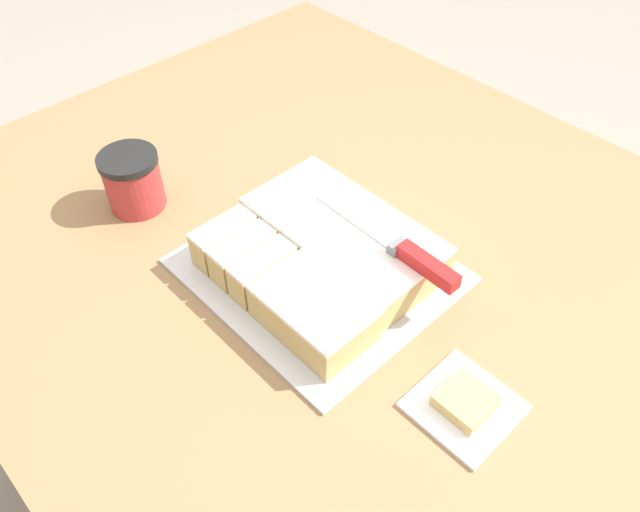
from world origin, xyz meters
The scene contains 8 objects.
ground_plane centered at (0.00, 0.00, 0.00)m, with size 8.00×8.00×0.00m, color #9E9384.
countertop centered at (0.00, 0.00, 0.46)m, with size 1.40×1.10×0.92m.
cake_board centered at (0.00, -0.07, 0.92)m, with size 0.36×0.33×0.01m.
cake centered at (0.01, -0.07, 0.95)m, with size 0.30×0.26×0.06m.
knife centered at (0.12, -0.01, 0.99)m, with size 0.26×0.03×0.02m.
coffee_cup centered at (-0.32, -0.18, 0.97)m, with size 0.10×0.10×0.10m.
paper_napkin centered at (0.29, -0.10, 0.92)m, with size 0.12×0.12×0.01m.
brownie centered at (0.29, -0.10, 0.93)m, with size 0.06×0.06×0.02m.
Camera 1 is at (0.46, -0.51, 1.61)m, focal length 35.00 mm.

